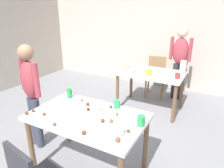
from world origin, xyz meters
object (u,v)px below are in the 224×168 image
object	(u,v)px
person_girl_near	(31,89)
dining_table_near	(88,122)
mixing_bowl	(115,131)
chair_far_table	(156,74)
soda_can	(70,93)
pitcher_far	(183,67)
person_adult_far	(180,57)
dining_table_far	(151,77)

from	to	relation	value
person_girl_near	dining_table_near	bearing A→B (deg)	-2.77
person_girl_near	mixing_bowl	bearing A→B (deg)	-9.45
dining_table_near	chair_far_table	world-z (taller)	chair_far_table
person_girl_near	soda_can	bearing A→B (deg)	28.53
person_girl_near	soda_can	size ratio (longest dim) A/B	12.02
pitcher_far	person_girl_near	bearing A→B (deg)	-127.29
mixing_bowl	person_adult_far	bearing A→B (deg)	89.65
mixing_bowl	pitcher_far	world-z (taller)	pitcher_far
mixing_bowl	chair_far_table	bearing A→B (deg)	99.12
person_adult_far	pitcher_far	bearing A→B (deg)	-72.66
dining_table_near	dining_table_far	xyz separation A→B (m)	(0.11, 1.93, -0.01)
person_adult_far	mixing_bowl	distance (m)	2.86
chair_far_table	soda_can	distance (m)	2.46
dining_table_near	chair_far_table	distance (m)	2.69
mixing_bowl	soda_can	distance (m)	1.05
person_adult_far	pitcher_far	world-z (taller)	person_adult_far
soda_can	pitcher_far	size ratio (longest dim) A/B	0.49
mixing_bowl	pitcher_far	distance (m)	2.30
pitcher_far	chair_far_table	bearing A→B (deg)	138.80
dining_table_near	person_adult_far	distance (m)	2.72
dining_table_near	dining_table_far	world-z (taller)	same
chair_far_table	person_adult_far	distance (m)	0.64
dining_table_far	person_girl_near	world-z (taller)	person_girl_near
chair_far_table	mixing_bowl	size ratio (longest dim) A/B	5.15
dining_table_near	person_girl_near	world-z (taller)	person_girl_near
soda_can	person_girl_near	bearing A→B (deg)	-151.47
mixing_bowl	soda_can	size ratio (longest dim) A/B	1.38
dining_table_near	mixing_bowl	world-z (taller)	mixing_bowl
dining_table_near	pitcher_far	size ratio (longest dim) A/B	5.24
dining_table_near	chair_far_table	xyz separation A→B (m)	(-0.01, 2.68, -0.16)
dining_table_far	chair_far_table	bearing A→B (deg)	99.17
dining_table_near	pitcher_far	distance (m)	2.22
mixing_bowl	soda_can	world-z (taller)	soda_can
person_girl_near	person_adult_far	world-z (taller)	person_adult_far
person_girl_near	mixing_bowl	world-z (taller)	person_girl_near
dining_table_far	chair_far_table	world-z (taller)	chair_far_table
dining_table_near	soda_can	distance (m)	0.58
dining_table_far	person_adult_far	bearing A→B (deg)	64.27
soda_can	chair_far_table	bearing A→B (deg)	78.75
chair_far_table	mixing_bowl	xyz separation A→B (m)	(0.46, -2.87, 0.29)
person_girl_near	dining_table_far	bearing A→B (deg)	61.07
dining_table_far	mixing_bowl	distance (m)	2.15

